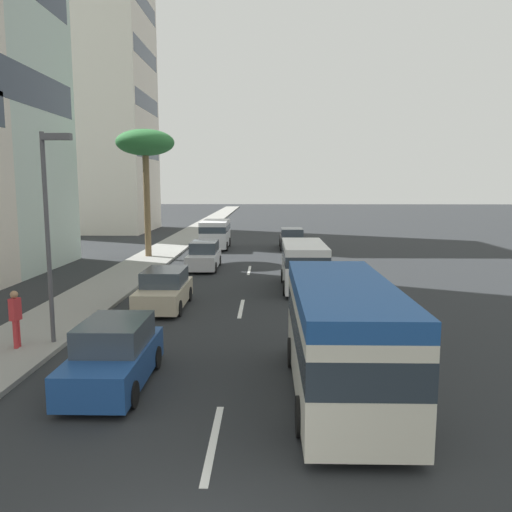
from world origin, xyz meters
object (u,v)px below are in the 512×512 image
object	(u,v)px
car_lead	(292,239)
car_second	(204,256)
car_third	(164,290)
pedestrian_near_lamp	(15,316)
car_fifth	(114,356)
van_seventh	(304,263)
palm_tree	(145,145)
street_lamp	(50,214)
van_sixth	(215,233)
minibus_fourth	(342,334)

from	to	relation	value
car_lead	car_second	bearing A→B (deg)	149.83
car_third	pedestrian_near_lamp	size ratio (longest dim) A/B	2.38
car_second	pedestrian_near_lamp	world-z (taller)	pedestrian_near_lamp
car_fifth	van_seventh	distance (m)	13.70
car_second	palm_tree	world-z (taller)	palm_tree
street_lamp	car_lead	bearing A→B (deg)	-19.06
car_lead	car_fifth	distance (m)	29.14
van_sixth	street_lamp	distance (m)	25.60
van_sixth	palm_tree	bearing A→B (deg)	-37.19
car_second	car_fifth	distance (m)	18.38
car_fifth	van_sixth	distance (m)	28.44
car_lead	street_lamp	xyz separation A→B (m)	(-25.39, 8.77, 3.46)
van_sixth	car_fifth	bearing A→B (deg)	0.53
van_sixth	pedestrian_near_lamp	size ratio (longest dim) A/B	2.76
van_seventh	car_lead	bearing A→B (deg)	-0.62
car_lead	car_third	xyz separation A→B (m)	(-20.16, 6.34, -0.02)
car_second	palm_tree	bearing A→B (deg)	-134.84
car_fifth	car_lead	bearing A→B (deg)	168.21
car_third	street_lamp	xyz separation A→B (m)	(-5.22, 2.43, 3.48)
car_third	pedestrian_near_lamp	xyz separation A→B (m)	(-5.83, 3.42, 0.38)
van_sixth	van_seventh	bearing A→B (deg)	20.66
car_second	car_lead	bearing A→B (deg)	149.83
car_second	car_third	bearing A→B (deg)	-2.54
minibus_fourth	palm_tree	bearing A→B (deg)	23.60
pedestrian_near_lamp	palm_tree	bearing A→B (deg)	-161.92
van_sixth	van_seventh	world-z (taller)	van_seventh
van_seventh	palm_tree	bearing A→B (deg)	44.37
palm_tree	street_lamp	xyz separation A→B (m)	(-19.75, -1.65, -3.60)
van_sixth	pedestrian_near_lamp	xyz separation A→B (m)	(-25.90, 3.55, -0.16)
street_lamp	van_sixth	bearing A→B (deg)	-5.76
car_fifth	van_sixth	size ratio (longest dim) A/B	0.83
pedestrian_near_lamp	street_lamp	world-z (taller)	street_lamp
car_third	palm_tree	distance (m)	16.67
pedestrian_near_lamp	street_lamp	size ratio (longest dim) A/B	0.27
palm_tree	pedestrian_near_lamp	bearing A→B (deg)	-178.13
minibus_fourth	street_lamp	bearing A→B (deg)	66.72
palm_tree	van_seventh	bearing A→B (deg)	-135.63
pedestrian_near_lamp	van_seventh	bearing A→B (deg)	152.05
car_fifth	pedestrian_near_lamp	distance (m)	4.59
minibus_fourth	van_sixth	xyz separation A→B (m)	(29.00, 6.04, -0.26)
car_fifth	van_seventh	xyz separation A→B (m)	(12.41, -5.78, 0.53)
car_fifth	van_sixth	world-z (taller)	van_sixth
car_second	street_lamp	world-z (taller)	street_lamp
car_lead	palm_tree	bearing A→B (deg)	118.38
van_sixth	van_seventh	distance (m)	17.13
minibus_fourth	car_lead	bearing A→B (deg)	-0.36
car_fifth	van_seventh	world-z (taller)	van_seventh
minibus_fourth	van_sixth	size ratio (longest dim) A/B	1.40
van_seventh	street_lamp	size ratio (longest dim) A/B	0.81
car_fifth	palm_tree	bearing A→B (deg)	-168.94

